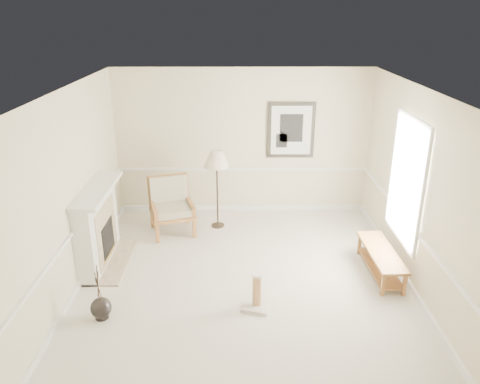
# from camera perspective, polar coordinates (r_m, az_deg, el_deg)

# --- Properties ---
(ground) EXTENTS (5.50, 5.50, 0.00)m
(ground) POSITION_cam_1_polar(r_m,az_deg,el_deg) (7.33, 0.50, -10.79)
(ground) COLOR silver
(ground) RESTS_ON ground
(room) EXTENTS (5.04, 5.54, 2.92)m
(room) POSITION_cam_1_polar(r_m,az_deg,el_deg) (6.60, 1.74, 3.42)
(room) COLOR beige
(room) RESTS_ON ground
(fireplace) EXTENTS (0.64, 1.64, 1.31)m
(fireplace) POSITION_cam_1_polar(r_m,az_deg,el_deg) (7.87, -16.92, -4.09)
(fireplace) COLOR white
(fireplace) RESTS_ON ground
(floor_vase) EXTENTS (0.28, 0.28, 0.83)m
(floor_vase) POSITION_cam_1_polar(r_m,az_deg,el_deg) (6.74, -16.59, -13.44)
(floor_vase) COLOR black
(floor_vase) RESTS_ON ground
(armchair) EXTENTS (0.97, 1.00, 1.02)m
(armchair) POSITION_cam_1_polar(r_m,az_deg,el_deg) (8.78, -8.43, -1.32)
(armchair) COLOR olive
(armchair) RESTS_ON ground
(floor_lamp) EXTENTS (0.58, 0.58, 1.50)m
(floor_lamp) POSITION_cam_1_polar(r_m,az_deg,el_deg) (8.57, -2.86, 3.79)
(floor_lamp) COLOR black
(floor_lamp) RESTS_ON ground
(bench) EXTENTS (0.45, 1.39, 0.39)m
(bench) POSITION_cam_1_polar(r_m,az_deg,el_deg) (7.72, 16.80, -7.72)
(bench) COLOR olive
(bench) RESTS_ON ground
(scratching_post) EXTENTS (0.46, 0.46, 0.53)m
(scratching_post) POSITION_cam_1_polar(r_m,az_deg,el_deg) (6.67, 2.05, -12.64)
(scratching_post) COLOR beige
(scratching_post) RESTS_ON ground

